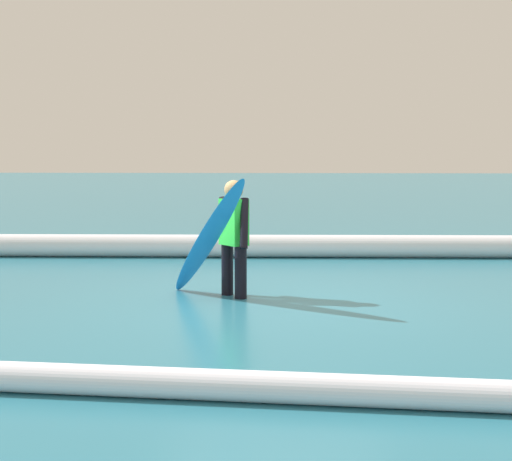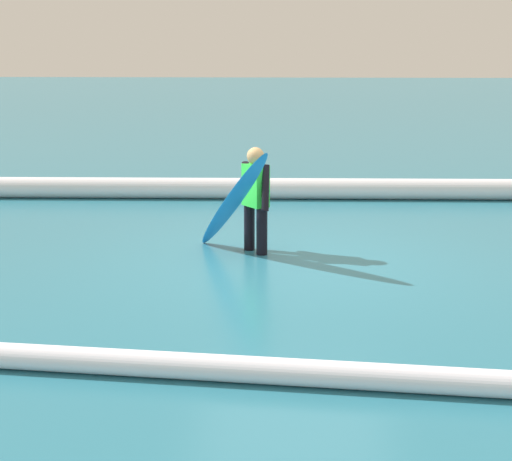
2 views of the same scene
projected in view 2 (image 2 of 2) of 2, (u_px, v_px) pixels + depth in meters
The scene contains 5 objects.
ground_plane at pixel (294, 260), 8.73m from camera, with size 165.91×165.91×0.00m, color teal.
surfer at pixel (256, 195), 8.94m from camera, with size 0.37×0.58×1.35m.
surfboard at pixel (232, 202), 8.75m from camera, with size 1.15×1.42×1.41m.
wave_crest_foreground at pixel (252, 188), 12.52m from camera, with size 0.37×0.37×16.43m, color white.
wave_crest_midground at pixel (345, 375), 5.34m from camera, with size 0.21×0.21×25.04m, color white.
Camera 2 is at (-0.14, 8.40, 2.43)m, focal length 49.86 mm.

